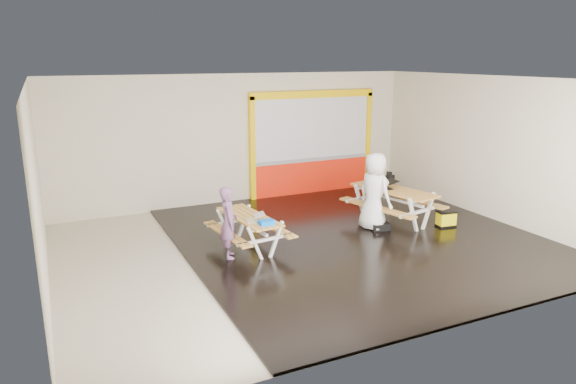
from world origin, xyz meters
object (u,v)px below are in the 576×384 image
person_right (374,192)px  fluke_bag (446,219)px  toolbox (372,178)px  backpack (388,183)px  person_left (229,222)px  laptop_left (255,218)px  blue_pouch (266,222)px  laptop_right (386,186)px  dark_case (380,226)px  picnic_table_right (393,197)px  picnic_table_left (249,224)px

person_right → fluke_bag: bearing=-125.6°
toolbox → backpack: (0.47, -0.04, -0.18)m
person_left → laptop_left: 0.55m
toolbox → fluke_bag: size_ratio=1.00×
blue_pouch → toolbox: (3.65, 1.78, 0.17)m
person_left → laptop_right: 4.28m
toolbox → dark_case: toolbox is taller
backpack → person_right: bearing=-137.1°
person_right → backpack: (1.12, 1.05, -0.12)m
picnic_table_right → backpack: backpack is taller
person_left → person_right: 3.67m
person_left → blue_pouch: bearing=-104.8°
person_left → picnic_table_left: bearing=-45.7°
person_right → dark_case: (0.06, -0.19, -0.77)m
toolbox → backpack: size_ratio=0.84×
toolbox → picnic_table_left: bearing=-163.7°
person_right → laptop_left: bearing=83.5°
laptop_right → blue_pouch: size_ratio=1.70×
person_left → blue_pouch: (0.66, -0.35, 0.01)m
picnic_table_right → blue_pouch: bearing=-166.5°
laptop_right → person_left: bearing=-170.6°
laptop_left → toolbox: toolbox is taller
laptop_right → toolbox: (0.08, 0.73, 0.03)m
person_right → laptop_left: person_right is taller
picnic_table_right → backpack: size_ratio=4.46×
blue_pouch → laptop_left: bearing=109.9°
picnic_table_left → toolbox: (3.76, 1.10, 0.39)m
laptop_right → picnic_table_right: bearing=-59.9°
laptop_left → backpack: size_ratio=0.76×
backpack → fluke_bag: bearing=-74.4°
person_right → blue_pouch: size_ratio=6.27×
person_right → toolbox: bearing=-44.5°
dark_case → backpack: bearing=49.2°
toolbox → picnic_table_right: bearing=-89.1°
picnic_table_right → person_right: 0.74m
laptop_left → laptop_right: (3.68, 0.72, 0.13)m
picnic_table_left → picnic_table_right: size_ratio=0.81×
laptop_right → dark_case: bearing=-133.6°
person_left → laptop_left: person_left is taller
picnic_table_right → blue_pouch: (-3.66, -0.88, 0.13)m
fluke_bag → blue_pouch: bearing=-179.5°
picnic_table_left → laptop_right: size_ratio=4.00×
picnic_table_right → laptop_right: laptop_right is taller
laptop_right → dark_case: 1.09m
backpack → fluke_bag: (0.47, -1.70, -0.55)m
toolbox → dark_case: 1.63m
person_left → laptop_left: size_ratio=3.47×
picnic_table_right → laptop_right: size_ratio=4.94×
person_left → toolbox: (4.31, 1.43, 0.18)m
person_left → dark_case: bearing=-74.5°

